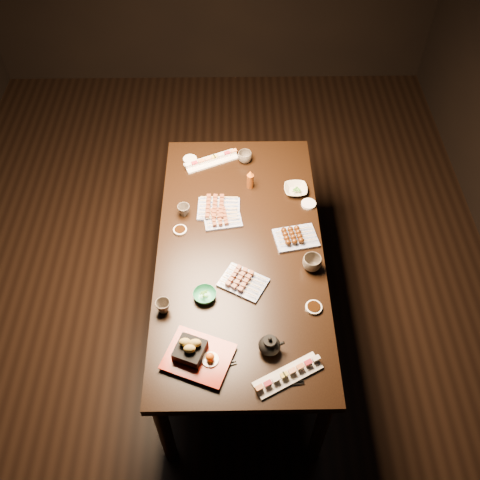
# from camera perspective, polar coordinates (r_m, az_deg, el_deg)

# --- Properties ---
(ground) EXTENTS (5.00, 5.00, 0.00)m
(ground) POSITION_cam_1_polar(r_m,az_deg,el_deg) (3.68, -3.42, -4.99)
(ground) COLOR black
(ground) RESTS_ON ground
(dining_table) EXTENTS (1.06, 1.87, 0.75)m
(dining_table) POSITION_cam_1_polar(r_m,az_deg,el_deg) (3.21, 0.01, -5.20)
(dining_table) COLOR black
(dining_table) RESTS_ON ground
(sushi_platter_near) EXTENTS (0.33, 0.23, 0.04)m
(sushi_platter_near) POSITION_cam_1_polar(r_m,az_deg,el_deg) (2.50, 5.15, -14.04)
(sushi_platter_near) COLOR white
(sushi_platter_near) RESTS_ON dining_table
(sushi_platter_far) EXTENTS (0.35, 0.23, 0.04)m
(sushi_platter_far) POSITION_cam_1_polar(r_m,az_deg,el_deg) (3.38, -3.10, 8.59)
(sushi_platter_far) COLOR white
(sushi_platter_far) RESTS_ON dining_table
(yakitori_plate_center) EXTENTS (0.23, 0.18, 0.05)m
(yakitori_plate_center) POSITION_cam_1_polar(r_m,az_deg,el_deg) (3.03, -1.89, 2.52)
(yakitori_plate_center) COLOR #828EB6
(yakitori_plate_center) RESTS_ON dining_table
(yakitori_plate_right) EXTENTS (0.28, 0.26, 0.06)m
(yakitori_plate_right) POSITION_cam_1_polar(r_m,az_deg,el_deg) (2.75, 0.35, -4.30)
(yakitori_plate_right) COLOR #828EB6
(yakitori_plate_right) RESTS_ON dining_table
(yakitori_plate_left) EXTENTS (0.25, 0.18, 0.06)m
(yakitori_plate_left) POSITION_cam_1_polar(r_m,az_deg,el_deg) (3.07, -2.30, 3.59)
(yakitori_plate_left) COLOR #828EB6
(yakitori_plate_left) RESTS_ON dining_table
(tsukune_plate) EXTENTS (0.26, 0.21, 0.06)m
(tsukune_plate) POSITION_cam_1_polar(r_m,az_deg,el_deg) (2.94, 6.00, 0.48)
(tsukune_plate) COLOR #828EB6
(tsukune_plate) RESTS_ON dining_table
(edamame_bowl_green) EXTENTS (0.13, 0.13, 0.04)m
(edamame_bowl_green) POSITION_cam_1_polar(r_m,az_deg,el_deg) (2.71, -3.78, -5.90)
(edamame_bowl_green) COLOR #329A6A
(edamame_bowl_green) RESTS_ON dining_table
(edamame_bowl_cream) EXTENTS (0.14, 0.14, 0.03)m
(edamame_bowl_cream) POSITION_cam_1_polar(r_m,az_deg,el_deg) (3.20, 5.95, 5.36)
(edamame_bowl_cream) COLOR beige
(edamame_bowl_cream) RESTS_ON dining_table
(tempura_tray) EXTENTS (0.37, 0.33, 0.11)m
(tempura_tray) POSITION_cam_1_polar(r_m,az_deg,el_deg) (2.51, -4.51, -11.90)
(tempura_tray) COLOR black
(tempura_tray) RESTS_ON dining_table
(teacup_near_left) EXTENTS (0.10, 0.10, 0.07)m
(teacup_near_left) POSITION_cam_1_polar(r_m,az_deg,el_deg) (2.68, -8.19, -7.03)
(teacup_near_left) COLOR #52493F
(teacup_near_left) RESTS_ON dining_table
(teacup_mid_right) EXTENTS (0.11, 0.11, 0.08)m
(teacup_mid_right) POSITION_cam_1_polar(r_m,az_deg,el_deg) (2.82, 7.68, -2.44)
(teacup_mid_right) COLOR #52493F
(teacup_mid_right) RESTS_ON dining_table
(teacup_far_left) EXTENTS (0.07, 0.07, 0.07)m
(teacup_far_left) POSITION_cam_1_polar(r_m,az_deg,el_deg) (3.07, -6.01, 3.19)
(teacup_far_left) COLOR #52493F
(teacup_far_left) RESTS_ON dining_table
(teacup_far_right) EXTENTS (0.11, 0.11, 0.07)m
(teacup_far_right) POSITION_cam_1_polar(r_m,az_deg,el_deg) (3.37, 0.52, 8.84)
(teacup_far_right) COLOR #52493F
(teacup_far_right) RESTS_ON dining_table
(teapot) EXTENTS (0.13, 0.13, 0.10)m
(teapot) POSITION_cam_1_polar(r_m,az_deg,el_deg) (2.53, 3.17, -11.03)
(teapot) COLOR black
(teapot) RESTS_ON dining_table
(condiment_bottle) EXTENTS (0.05, 0.05, 0.13)m
(condiment_bottle) POSITION_cam_1_polar(r_m,az_deg,el_deg) (3.19, 1.10, 6.52)
(condiment_bottle) COLOR #73330F
(condiment_bottle) RESTS_ON dining_table
(sauce_dish_west) EXTENTS (0.10, 0.10, 0.01)m
(sauce_dish_west) POSITION_cam_1_polar(r_m,az_deg,el_deg) (3.00, -6.41, 1.05)
(sauce_dish_west) COLOR white
(sauce_dish_west) RESTS_ON dining_table
(sauce_dish_east) EXTENTS (0.12, 0.12, 0.02)m
(sauce_dish_east) POSITION_cam_1_polar(r_m,az_deg,el_deg) (3.14, 7.32, 3.83)
(sauce_dish_east) COLOR white
(sauce_dish_east) RESTS_ON dining_table
(sauce_dish_se) EXTENTS (0.10, 0.10, 0.01)m
(sauce_dish_se) POSITION_cam_1_polar(r_m,az_deg,el_deg) (2.70, 7.86, -7.14)
(sauce_dish_se) COLOR white
(sauce_dish_se) RESTS_ON dining_table
(sauce_dish_nw) EXTENTS (0.10, 0.10, 0.02)m
(sauce_dish_nw) POSITION_cam_1_polar(r_m,az_deg,el_deg) (3.41, -5.35, 8.56)
(sauce_dish_nw) COLOR white
(sauce_dish_nw) RESTS_ON dining_table
(chopsticks_near) EXTENTS (0.24, 0.09, 0.01)m
(chopsticks_near) POSITION_cam_1_polar(r_m,az_deg,el_deg) (2.52, -3.12, -13.55)
(chopsticks_near) COLOR black
(chopsticks_near) RESTS_ON dining_table
(chopsticks_se) EXTENTS (0.23, 0.05, 0.01)m
(chopsticks_se) POSITION_cam_1_polar(r_m,az_deg,el_deg) (2.49, 4.25, -15.23)
(chopsticks_se) COLOR black
(chopsticks_se) RESTS_ON dining_table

